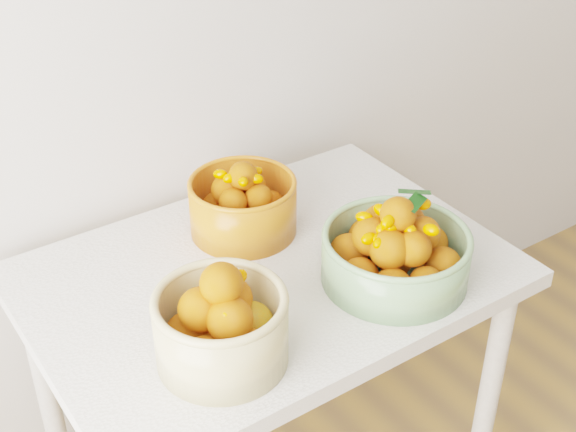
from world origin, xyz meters
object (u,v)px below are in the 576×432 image
Objects in this scene: bowl_orange at (243,204)px; bowl_cream at (221,325)px; table at (268,304)px; bowl_green at (395,252)px.

bowl_cream is at bearing -126.84° from bowl_orange.
table is at bearing -103.49° from bowl_orange.
bowl_green is at bearing 1.20° from bowl_cream.
bowl_green is (0.20, -0.18, 0.16)m from table.
bowl_orange reaches higher than table.
bowl_cream is 0.42m from bowl_orange.
bowl_cream is 0.62× the size of bowl_green.
bowl_orange is at bearing 53.16° from bowl_cream.
table is 0.31m from bowl_green.
bowl_orange is (0.25, 0.34, -0.01)m from bowl_cream.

